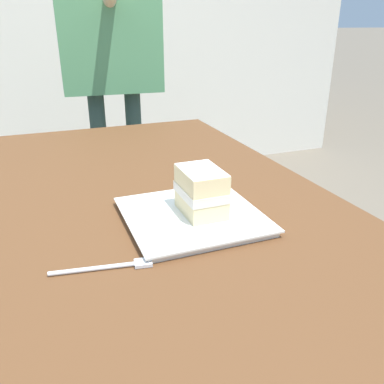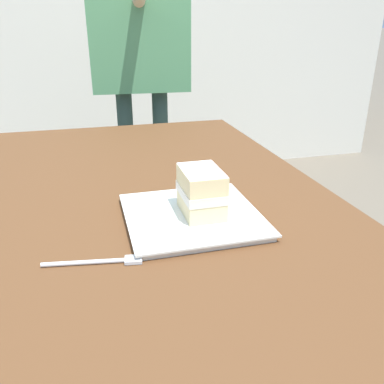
{
  "view_description": "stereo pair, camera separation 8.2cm",
  "coord_description": "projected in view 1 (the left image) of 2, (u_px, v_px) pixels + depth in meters",
  "views": [
    {
      "loc": [
        0.78,
        -0.15,
        1.09
      ],
      "look_at": [
        0.08,
        0.12,
        0.78
      ],
      "focal_mm": 37.66,
      "sensor_mm": 36.0,
      "label": 1
    },
    {
      "loc": [
        0.81,
        -0.08,
        1.09
      ],
      "look_at": [
        0.08,
        0.12,
        0.78
      ],
      "focal_mm": 37.66,
      "sensor_mm": 36.0,
      "label": 2
    }
  ],
  "objects": [
    {
      "name": "dessert_fork",
      "position": [
        109.0,
        267.0,
        0.67
      ],
      "size": [
        0.04,
        0.17,
        0.01
      ],
      "color": "silver",
      "rests_on": "patio_table"
    },
    {
      "name": "cake_slice",
      "position": [
        201.0,
        191.0,
        0.82
      ],
      "size": [
        0.11,
        0.09,
        0.09
      ],
      "color": "beige",
      "rests_on": "dessert_plate"
    },
    {
      "name": "dessert_plate",
      "position": [
        192.0,
        216.0,
        0.84
      ],
      "size": [
        0.27,
        0.27,
        0.02
      ],
      "color": "white",
      "rests_on": "patio_table"
    },
    {
      "name": "diner_person",
      "position": [
        109.0,
        31.0,
        1.74
      ],
      "size": [
        0.57,
        0.45,
        1.59
      ],
      "color": "#334B43",
      "rests_on": "ground"
    },
    {
      "name": "patio_table",
      "position": [
        130.0,
        247.0,
        0.9
      ],
      "size": [
        1.6,
        0.98,
        0.71
      ],
      "color": "brown",
      "rests_on": "ground"
    },
    {
      "name": "patio_building",
      "position": [
        105.0,
        7.0,
        4.58
      ],
      "size": [
        4.15,
        3.17,
        2.51
      ],
      "color": "silver",
      "rests_on": "ground"
    }
  ]
}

